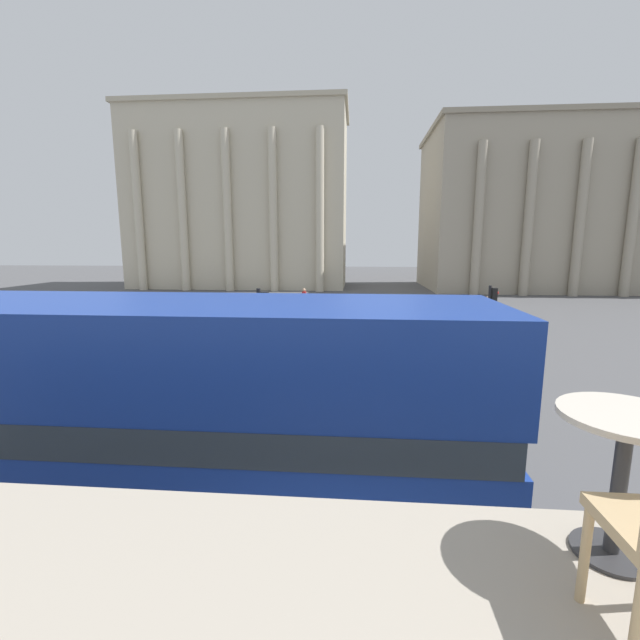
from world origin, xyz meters
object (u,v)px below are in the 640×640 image
(car_silver, at_px, (290,316))
(pedestrian_blue, at_px, (487,308))
(plaza_building_right, at_px, (590,210))
(traffic_light_mid, at_px, (490,313))
(pedestrian_red, at_px, (304,299))
(plaza_building_left, at_px, (241,201))
(pedestrian_white, at_px, (395,312))
(double_decker_bus, at_px, (141,425))
(cafe_dining_table, at_px, (623,453))
(pedestrian_grey, at_px, (349,305))
(traffic_light_near, at_px, (262,333))

(car_silver, bearing_deg, pedestrian_blue, -108.48)
(plaza_building_right, bearing_deg, pedestrian_blue, -126.22)
(traffic_light_mid, distance_m, pedestrian_red, 16.12)
(plaza_building_left, height_order, pedestrian_red, plaza_building_left)
(pedestrian_red, relative_size, pedestrian_white, 1.08)
(double_decker_bus, xyz_separation_m, plaza_building_right, (29.39, 46.36, 6.63))
(cafe_dining_table, bearing_deg, traffic_light_mid, 74.89)
(pedestrian_blue, distance_m, pedestrian_white, 6.18)
(double_decker_bus, bearing_deg, pedestrian_red, 93.27)
(pedestrian_grey, relative_size, pedestrian_white, 0.99)
(cafe_dining_table, bearing_deg, traffic_light_near, 111.63)
(plaza_building_left, bearing_deg, pedestrian_red, -64.39)
(cafe_dining_table, relative_size, pedestrian_red, 0.40)
(pedestrian_blue, bearing_deg, car_silver, -108.43)
(double_decker_bus, bearing_deg, pedestrian_blue, 64.17)
(pedestrian_white, bearing_deg, cafe_dining_table, 26.75)
(pedestrian_white, bearing_deg, plaza_building_left, -118.88)
(traffic_light_mid, bearing_deg, pedestrian_red, 125.67)
(traffic_light_mid, bearing_deg, double_decker_bus, -125.26)
(plaza_building_left, distance_m, traffic_light_near, 42.51)
(plaza_building_right, height_order, pedestrian_grey, plaza_building_right)
(traffic_light_mid, distance_m, pedestrian_white, 8.51)
(plaza_building_right, relative_size, pedestrian_grey, 21.52)
(traffic_light_mid, bearing_deg, pedestrian_white, 112.43)
(plaza_building_left, height_order, pedestrian_blue, plaza_building_left)
(plaza_building_left, xyz_separation_m, traffic_light_near, (11.20, -40.26, -7.82))
(cafe_dining_table, distance_m, traffic_light_near, 10.85)
(pedestrian_grey, bearing_deg, cafe_dining_table, 23.37)
(pedestrian_grey, distance_m, pedestrian_red, 4.26)
(cafe_dining_table, height_order, pedestrian_red, cafe_dining_table)
(traffic_light_mid, distance_m, car_silver, 12.23)
(plaza_building_right, bearing_deg, pedestrian_red, -145.12)
(traffic_light_near, bearing_deg, double_decker_bus, -93.99)
(car_silver, relative_size, pedestrian_blue, 2.37)
(traffic_light_near, bearing_deg, pedestrian_white, 69.87)
(cafe_dining_table, xyz_separation_m, pedestrian_white, (1.12, 23.85, -2.98))
(double_decker_bus, xyz_separation_m, pedestrian_red, (-0.64, 25.42, -1.26))
(pedestrian_white, bearing_deg, plaza_building_right, 167.12)
(pedestrian_grey, distance_m, pedestrian_white, 3.87)
(plaza_building_left, relative_size, pedestrian_blue, 14.46)
(traffic_light_mid, bearing_deg, pedestrian_grey, 119.84)
(car_silver, distance_m, pedestrian_grey, 4.64)
(plaza_building_right, distance_m, pedestrian_grey, 36.45)
(cafe_dining_table, height_order, pedestrian_white, cafe_dining_table)
(double_decker_bus, distance_m, traffic_light_near, 6.29)
(car_silver, bearing_deg, double_decker_bus, 154.53)
(traffic_light_near, distance_m, pedestrian_grey, 16.77)
(double_decker_bus, xyz_separation_m, cafe_dining_table, (4.40, -3.71, 1.64))
(pedestrian_red, bearing_deg, pedestrian_grey, 14.16)
(plaza_building_left, relative_size, traffic_light_mid, 7.74)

